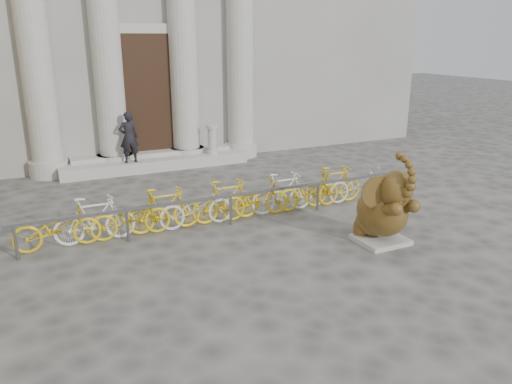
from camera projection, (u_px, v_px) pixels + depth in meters
name	position (u px, v px, depth m)	size (l,w,h in m)	color
ground	(300.00, 298.00, 8.18)	(80.00, 80.00, 0.00)	#474442
entrance_steps	(156.00, 163.00, 16.25)	(6.00, 1.20, 0.36)	#A8A59E
elephant_statue	(384.00, 210.00, 10.18)	(1.33, 1.46, 1.98)	#A8A59E
bike_rack	(226.00, 201.00, 11.44)	(9.24, 0.53, 1.00)	slate
pedestrian	(129.00, 137.00, 15.30)	(0.58, 0.38, 1.59)	black
balustrade_post	(212.00, 141.00, 16.56)	(0.39, 0.39, 0.96)	#A8A59E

